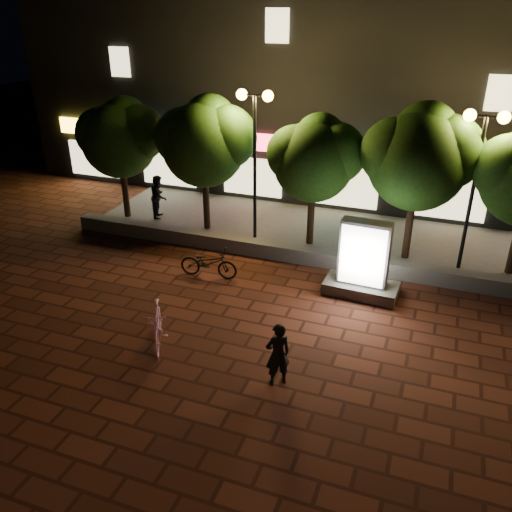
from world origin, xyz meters
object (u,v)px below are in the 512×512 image
at_px(street_lamp_left, 255,128).
at_px(rider, 278,354).
at_px(tree_far_left, 121,135).
at_px(scooter_parked, 209,263).
at_px(ad_kiosk, 363,266).
at_px(pedestrian, 159,196).
at_px(scooter_pink, 158,325).
at_px(street_lamp_right, 480,151).
at_px(tree_right, 421,154).
at_px(tree_mid, 316,156).
at_px(tree_left, 206,139).

distance_m(street_lamp_left, rider, 8.64).
height_order(tree_far_left, scooter_parked, tree_far_left).
bearing_deg(street_lamp_left, rider, -66.02).
relative_size(ad_kiosk, pedestrian, 1.35).
xyz_separation_m(scooter_pink, rider, (3.28, -0.42, 0.25)).
bearing_deg(street_lamp_right, tree_far_left, 178.79).
bearing_deg(scooter_pink, tree_right, 25.70).
height_order(rider, pedestrian, pedestrian).
bearing_deg(street_lamp_left, street_lamp_right, 0.00).
distance_m(tree_far_left, scooter_pink, 9.40).
height_order(tree_mid, tree_right, tree_right).
relative_size(tree_mid, street_lamp_right, 0.90).
relative_size(tree_far_left, scooter_parked, 2.52).
xyz_separation_m(scooter_pink, pedestrian, (-4.20, 7.49, 0.39)).
distance_m(tree_left, rider, 9.57).
height_order(tree_left, street_lamp_left, street_lamp_left).
bearing_deg(rider, scooter_pink, -44.45).
xyz_separation_m(tree_left, tree_right, (7.30, 0.00, 0.12)).
bearing_deg(scooter_pink, rider, -34.66).
distance_m(tree_left, street_lamp_left, 2.05).
xyz_separation_m(tree_left, street_lamp_left, (1.95, -0.26, 0.58)).
bearing_deg(tree_right, ad_kiosk, -109.78).
distance_m(tree_left, scooter_parked, 4.84).
height_order(tree_right, pedestrian, tree_right).
bearing_deg(scooter_pink, tree_left, 77.60).
height_order(street_lamp_right, scooter_pink, street_lamp_right).
height_order(tree_left, scooter_pink, tree_left).
bearing_deg(ad_kiosk, pedestrian, 159.39).
relative_size(tree_far_left, tree_mid, 1.03).
bearing_deg(pedestrian, rider, -153.83).
bearing_deg(scooter_pink, tree_far_left, 99.71).
bearing_deg(tree_right, pedestrian, 178.10).
relative_size(scooter_parked, pedestrian, 1.08).
height_order(street_lamp_left, scooter_pink, street_lamp_left).
relative_size(street_lamp_left, ad_kiosk, 2.25).
bearing_deg(ad_kiosk, scooter_pink, -135.45).
height_order(tree_far_left, scooter_pink, tree_far_left).
height_order(scooter_pink, scooter_parked, scooter_pink).
relative_size(tree_mid, scooter_parked, 2.45).
xyz_separation_m(tree_left, scooter_parked, (1.60, -3.48, -2.96)).
height_order(tree_mid, scooter_pink, tree_mid).
xyz_separation_m(tree_right, street_lamp_right, (1.64, -0.26, 0.33)).
distance_m(scooter_pink, rider, 3.32).
distance_m(tree_left, scooter_pink, 7.97).
bearing_deg(rider, tree_left, -92.74).
relative_size(tree_mid, rider, 2.86).
height_order(tree_far_left, street_lamp_left, street_lamp_left).
xyz_separation_m(street_lamp_right, pedestrian, (-11.23, 0.58, -2.96)).
bearing_deg(tree_right, street_lamp_left, -177.19).
bearing_deg(pedestrian, scooter_pink, -167.96).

